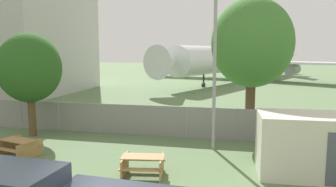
{
  "coord_description": "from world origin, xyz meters",
  "views": [
    {
      "loc": [
        2.76,
        -7.05,
        4.68
      ],
      "look_at": [
        -1.69,
        13.12,
        2.0
      ],
      "focal_mm": 35.0,
      "sensor_mm": 36.0,
      "label": 1
    }
  ],
  "objects": [
    {
      "name": "airplane",
      "position": [
        2.88,
        46.9,
        3.45
      ],
      "size": [
        35.35,
        42.54,
        10.94
      ],
      "rotation": [
        0.0,
        0.0,
        -1.97
      ],
      "color": "silver",
      "rests_on": "ground"
    },
    {
      "name": "light_mast",
      "position": [
        1.58,
        8.4,
        4.97
      ],
      "size": [
        0.44,
        0.44,
        8.19
      ],
      "color": "#99999E",
      "rests_on": "ground"
    },
    {
      "name": "portable_cabin",
      "position": [
        5.51,
        5.81,
        1.17
      ],
      "size": [
        4.08,
        2.43,
        2.34
      ],
      "rotation": [
        0.0,
        0.0,
        0.04
      ],
      "color": "beige",
      "rests_on": "ground"
    },
    {
      "name": "tree_left_of_cabin",
      "position": [
        3.36,
        11.81,
        5.11
      ],
      "size": [
        4.51,
        4.51,
        7.62
      ],
      "color": "#4C3823",
      "rests_on": "ground"
    },
    {
      "name": "picnic_bench_open_grass",
      "position": [
        -6.84,
        5.39,
        0.47
      ],
      "size": [
        1.91,
        1.74,
        0.76
      ],
      "rotation": [
        0.0,
        0.0,
        -0.24
      ],
      "color": "#A37A47",
      "rests_on": "ground"
    },
    {
      "name": "tree_near_hangar",
      "position": [
        -8.4,
        8.65,
        3.76
      ],
      "size": [
        3.41,
        3.41,
        5.66
      ],
      "color": "brown",
      "rests_on": "ground"
    },
    {
      "name": "perimeter_fence",
      "position": [
        -0.0,
        10.12,
        0.85
      ],
      "size": [
        56.07,
        0.07,
        1.7
      ],
      "color": "gray",
      "rests_on": "ground"
    },
    {
      "name": "picnic_bench_near_cabin",
      "position": [
        -0.72,
        4.36,
        0.47
      ],
      "size": [
        1.8,
        1.63,
        0.76
      ],
      "rotation": [
        0.0,
        0.0,
        0.15
      ],
      "color": "#A37A47",
      "rests_on": "ground"
    }
  ]
}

